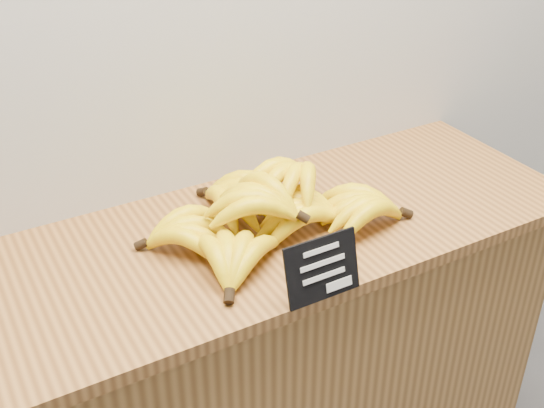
{
  "coord_description": "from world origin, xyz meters",
  "views": [
    {
      "loc": [
        -0.53,
        1.65,
        1.75
      ],
      "look_at": [
        0.06,
        2.7,
        1.02
      ],
      "focal_mm": 45.0,
      "sensor_mm": 36.0,
      "label": 1
    }
  ],
  "objects": [
    {
      "name": "counter",
      "position": [
        0.06,
        2.75,
        0.45
      ],
      "size": [
        1.38,
        0.5,
        0.9
      ],
      "primitive_type": "cube",
      "color": "olive",
      "rests_on": "ground"
    },
    {
      "name": "counter_top",
      "position": [
        0.06,
        2.75,
        0.92
      ],
      "size": [
        1.47,
        0.54,
        0.03
      ],
      "primitive_type": "cube",
      "color": "#9A652F",
      "rests_on": "counter"
    },
    {
      "name": "chalkboard_sign",
      "position": [
        0.05,
        2.49,
        0.99
      ],
      "size": [
        0.15,
        0.04,
        0.12
      ],
      "primitive_type": "cube",
      "rotation": [
        -0.25,
        0.0,
        0.0
      ],
      "color": "black",
      "rests_on": "counter_top"
    },
    {
      "name": "banana_pile",
      "position": [
        0.06,
        2.73,
        0.98
      ],
      "size": [
        0.57,
        0.43,
        0.13
      ],
      "color": "yellow",
      "rests_on": "counter_top"
    }
  ]
}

